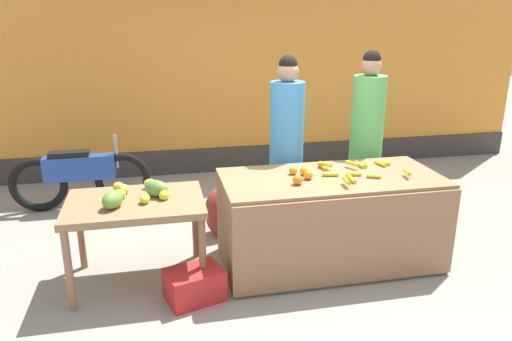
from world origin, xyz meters
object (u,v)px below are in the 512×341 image
Objects in this scene: vendor_woman_blue_shirt at (286,148)px; parked_motorcycle at (80,176)px; produce_crate at (194,285)px; vendor_woman_green_shirt at (366,140)px; produce_sack at (221,211)px.

vendor_woman_blue_shirt is 2.52m from parked_motorcycle.
produce_crate is at bearing -63.16° from parked_motorcycle.
produce_crate is at bearing -149.65° from vendor_woman_green_shirt.
vendor_woman_green_shirt is 4.25× the size of produce_crate.
vendor_woman_blue_shirt is at bearing -7.20° from produce_sack.
vendor_woman_green_shirt reaches higher than produce_crate.
vendor_woman_green_shirt reaches higher than vendor_woman_blue_shirt.
produce_sack is at bearing 72.02° from produce_crate.
vendor_woman_green_shirt is 3.29m from parked_motorcycle.
parked_motorcycle is at bearing 116.84° from produce_crate.
vendor_woman_green_shirt is 3.59× the size of produce_sack.
vendor_woman_green_shirt is 2.38m from produce_crate.
parked_motorcycle is at bearing 152.26° from vendor_woman_blue_shirt.
vendor_woman_green_shirt is (0.88, 0.05, 0.02)m from vendor_woman_blue_shirt.
vendor_woman_blue_shirt is at bearing -176.83° from vendor_woman_green_shirt.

